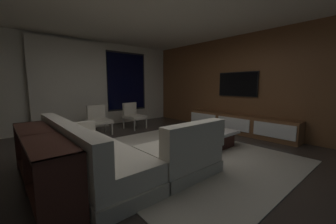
# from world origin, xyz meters

# --- Properties ---
(floor) EXTENTS (9.20, 9.20, 0.00)m
(floor) POSITION_xyz_m (0.00, 0.00, 0.00)
(floor) COLOR #332B26
(back_wall_with_window) EXTENTS (6.60, 0.30, 2.70)m
(back_wall_with_window) POSITION_xyz_m (-0.06, 3.62, 1.34)
(back_wall_with_window) COLOR beige
(back_wall_with_window) RESTS_ON floor
(media_wall) EXTENTS (0.12, 7.80, 2.70)m
(media_wall) POSITION_xyz_m (3.06, 0.00, 1.35)
(media_wall) COLOR brown
(media_wall) RESTS_ON floor
(ceiling) EXTENTS (8.20, 8.20, 0.00)m
(ceiling) POSITION_xyz_m (0.00, 0.00, 2.70)
(ceiling) COLOR beige
(area_rug) EXTENTS (3.20, 3.80, 0.01)m
(area_rug) POSITION_xyz_m (0.35, -0.10, 0.01)
(area_rug) COLOR #ADA391
(area_rug) RESTS_ON floor
(sectional_couch) EXTENTS (1.98, 2.50, 0.82)m
(sectional_couch) POSITION_xyz_m (-0.97, -0.08, 0.29)
(sectional_couch) COLOR #B1A997
(sectional_couch) RESTS_ON floor
(coffee_table) EXTENTS (1.16, 1.16, 0.36)m
(coffee_table) POSITION_xyz_m (1.08, -0.03, 0.19)
(coffee_table) COLOR #3B1D16
(coffee_table) RESTS_ON floor
(book_stack_on_coffee_table) EXTENTS (0.29, 0.22, 0.08)m
(book_stack_on_coffee_table) POSITION_xyz_m (1.22, -0.08, 0.40)
(book_stack_on_coffee_table) COLOR #C14957
(book_stack_on_coffee_table) RESTS_ON coffee_table
(accent_chair_near_window) EXTENTS (0.62, 0.64, 0.78)m
(accent_chair_near_window) POSITION_xyz_m (0.92, 2.56, 0.43)
(accent_chair_near_window) COLOR #B2ADA0
(accent_chair_near_window) RESTS_ON floor
(accent_chair_by_curtain) EXTENTS (0.56, 0.58, 0.78)m
(accent_chair_by_curtain) POSITION_xyz_m (-0.18, 2.52, 0.43)
(accent_chair_by_curtain) COLOR #B2ADA0
(accent_chair_by_curtain) RESTS_ON floor
(media_console) EXTENTS (0.46, 3.10, 0.52)m
(media_console) POSITION_xyz_m (2.77, 0.05, 0.25)
(media_console) COLOR brown
(media_console) RESTS_ON floor
(mounted_tv) EXTENTS (0.05, 1.18, 0.68)m
(mounted_tv) POSITION_xyz_m (2.95, 0.25, 1.35)
(mounted_tv) COLOR black
(console_table_behind_couch) EXTENTS (0.40, 2.10, 0.74)m
(console_table_behind_couch) POSITION_xyz_m (-1.89, 0.05, 0.41)
(console_table_behind_couch) COLOR #3B1D16
(console_table_behind_couch) RESTS_ON floor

